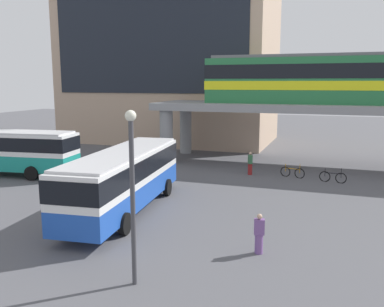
% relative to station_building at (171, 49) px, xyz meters
% --- Properties ---
extents(ground_plane, '(120.00, 120.00, 0.00)m').
position_rel_station_building_xyz_m(ground_plane, '(7.19, -16.56, -10.38)').
color(ground_plane, '#515156').
extents(station_building, '(22.88, 12.75, 20.75)m').
position_rel_station_building_xyz_m(station_building, '(0.00, 0.00, 0.00)').
color(station_building, tan).
rests_on(station_building, ground_plane).
extents(elevated_platform, '(33.04, 6.38, 4.99)m').
position_rel_station_building_xyz_m(elevated_platform, '(20.05, -10.51, -6.05)').
color(elevated_platform, gray).
rests_on(elevated_platform, ground_plane).
extents(train, '(24.08, 2.96, 3.84)m').
position_rel_station_building_xyz_m(train, '(19.79, -10.51, -3.42)').
color(train, '#26723F').
rests_on(train, elevated_platform).
extents(bus_main, '(3.66, 11.24, 3.22)m').
position_rel_station_building_xyz_m(bus_main, '(7.96, -26.30, -8.39)').
color(bus_main, '#1E4CB2').
rests_on(bus_main, ground_plane).
extents(bus_secondary, '(11.27, 3.89, 3.22)m').
position_rel_station_building_xyz_m(bus_secondary, '(-4.66, -21.33, -8.39)').
color(bus_secondary, teal).
rests_on(bus_secondary, ground_plane).
extents(bicycle_orange, '(1.75, 0.51, 1.04)m').
position_rel_station_building_xyz_m(bicycle_orange, '(15.42, -15.32, -10.02)').
color(bicycle_orange, black).
rests_on(bicycle_orange, ground_plane).
extents(bicycle_black, '(1.78, 0.32, 1.04)m').
position_rel_station_building_xyz_m(bicycle_black, '(18.14, -15.96, -10.02)').
color(bicycle_black, black).
rests_on(bicycle_black, ground_plane).
extents(pedestrian_at_kerb, '(0.45, 0.34, 1.62)m').
position_rel_station_building_xyz_m(pedestrian_at_kerb, '(15.48, -29.33, -9.62)').
color(pedestrian_at_kerb, '#724C8C').
rests_on(pedestrian_at_kerb, ground_plane).
extents(pedestrian_waiting_near_stop, '(0.40, 0.47, 1.68)m').
position_rel_station_building_xyz_m(pedestrian_waiting_near_stop, '(12.39, -15.46, -9.59)').
color(pedestrian_waiting_near_stop, maroon).
rests_on(pedestrian_waiting_near_stop, ground_plane).
extents(lamp_post, '(0.36, 0.36, 5.81)m').
position_rel_station_building_xyz_m(lamp_post, '(12.00, -33.19, -6.92)').
color(lamp_post, '#3F3F44').
rests_on(lamp_post, ground_plane).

